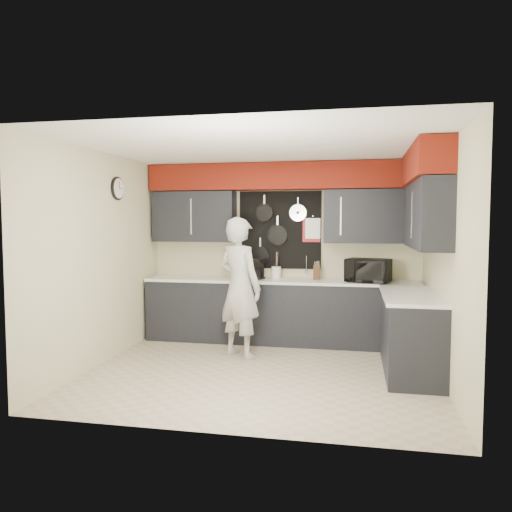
% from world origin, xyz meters
% --- Properties ---
extents(ground, '(4.00, 4.00, 0.00)m').
position_xyz_m(ground, '(0.00, 0.00, 0.00)').
color(ground, tan).
rests_on(ground, ground).
extents(back_wall_assembly, '(4.00, 0.36, 2.60)m').
position_xyz_m(back_wall_assembly, '(0.01, 1.60, 2.01)').
color(back_wall_assembly, beige).
rests_on(back_wall_assembly, ground).
extents(right_wall_assembly, '(0.36, 3.50, 2.60)m').
position_xyz_m(right_wall_assembly, '(1.85, 0.26, 1.94)').
color(right_wall_assembly, beige).
rests_on(right_wall_assembly, ground).
extents(left_wall_assembly, '(0.05, 3.50, 2.60)m').
position_xyz_m(left_wall_assembly, '(-1.99, 0.02, 1.33)').
color(left_wall_assembly, beige).
rests_on(left_wall_assembly, ground).
extents(base_cabinets, '(3.95, 2.20, 0.92)m').
position_xyz_m(base_cabinets, '(0.49, 1.13, 0.46)').
color(base_cabinets, black).
rests_on(base_cabinets, ground).
extents(microwave, '(0.66, 0.53, 0.32)m').
position_xyz_m(microwave, '(1.23, 1.36, 1.08)').
color(microwave, black).
rests_on(microwave, base_cabinets).
extents(knife_block, '(0.10, 0.10, 0.21)m').
position_xyz_m(knife_block, '(0.52, 1.51, 1.02)').
color(knife_block, '#332210').
rests_on(knife_block, base_cabinets).
extents(utensil_crock, '(0.14, 0.14, 0.18)m').
position_xyz_m(utensil_crock, '(-0.07, 1.52, 1.01)').
color(utensil_crock, white).
rests_on(utensil_crock, base_cabinets).
extents(coffee_maker, '(0.21, 0.24, 0.29)m').
position_xyz_m(coffee_maker, '(-0.33, 1.44, 1.07)').
color(coffee_maker, black).
rests_on(coffee_maker, base_cabinets).
extents(person, '(0.79, 0.71, 1.81)m').
position_xyz_m(person, '(-0.40, 0.60, 0.90)').
color(person, '#B6B6B4').
rests_on(person, ground).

